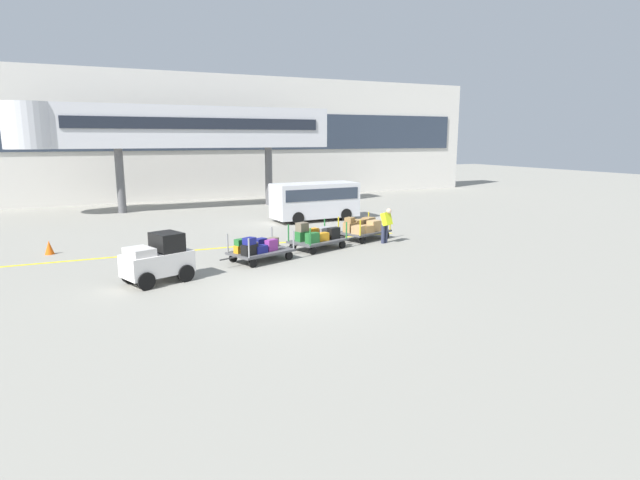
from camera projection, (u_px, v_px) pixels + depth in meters
The scene contains 11 objects.
ground_plane at pixel (293, 290), 15.76m from camera, with size 120.00×120.00×0.00m, color gray.
apron_lead_line at pixel (217, 248), 21.76m from camera, with size 17.24×0.20×0.01m, color yellow.
terminal_building at pixel (160, 137), 37.97m from camera, with size 53.22×2.51×9.24m.
jet_bridge at pixel (169, 128), 32.43m from camera, with size 19.64×3.00×6.56m.
baggage_tug at pixel (158, 259), 16.47m from camera, with size 2.35×1.81×1.58m.
baggage_cart_lead at pixel (258, 248), 19.33m from camera, with size 3.07×2.10×1.10m.
baggage_cart_middle at pixel (317, 237), 21.48m from camera, with size 3.07×2.10×1.17m.
baggage_cart_tail at pixel (363, 228), 23.54m from camera, with size 3.07×2.10×1.10m.
baggage_handler at pixel (386, 224), 22.65m from camera, with size 0.51×0.52×1.56m.
shuttle_van at pixel (315, 199), 28.97m from camera, with size 4.88×2.13×2.10m.
safety_cone_near at pixel (49, 248), 20.58m from camera, with size 0.36×0.36×0.55m, color #EA590F.
Camera 1 is at (-5.68, -14.09, 4.54)m, focal length 29.02 mm.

